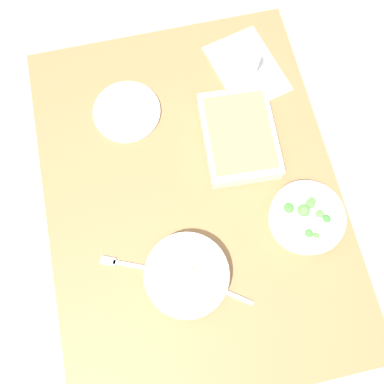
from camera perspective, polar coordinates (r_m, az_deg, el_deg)
name	(u,v)px	position (r m, az deg, el deg)	size (l,w,h in m)	color
ground_plane	(192,232)	(1.89, 0.00, -6.02)	(6.00, 6.00, 0.00)	#9E9389
dining_table	(192,199)	(1.25, 0.00, -1.10)	(1.20, 0.90, 0.74)	olive
placemat	(247,68)	(1.36, 8.30, 18.00)	(0.28, 0.20, 0.00)	silver
stew_bowl	(187,275)	(1.09, -0.79, -12.41)	(0.24, 0.24, 0.06)	white
broccoli_bowl	(306,217)	(1.17, 16.90, -3.70)	(0.22, 0.22, 0.07)	white
baking_dish	(239,136)	(1.20, 7.13, 8.45)	(0.31, 0.24, 0.06)	silver
drink_cup	(248,62)	(1.33, 8.53, 18.86)	(0.07, 0.07, 0.08)	#B2BCC6
side_plate	(127,112)	(1.28, -9.82, 11.87)	(0.22, 0.22, 0.01)	silver
spoon_by_stew	(216,288)	(1.12, 3.70, -14.27)	(0.12, 0.15, 0.01)	silver
fork_on_table	(126,264)	(1.14, -10.00, -10.69)	(0.08, 0.17, 0.01)	silver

